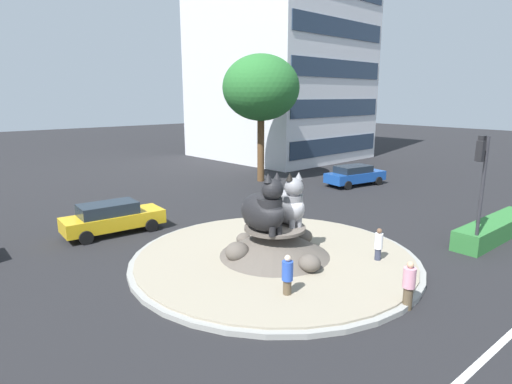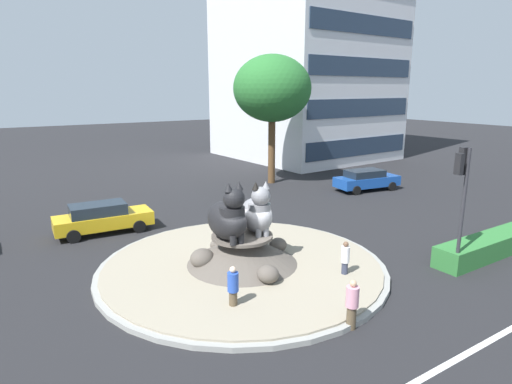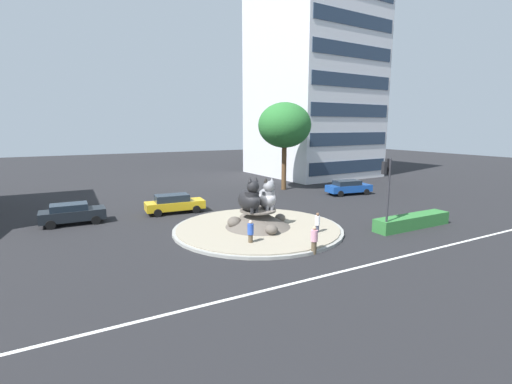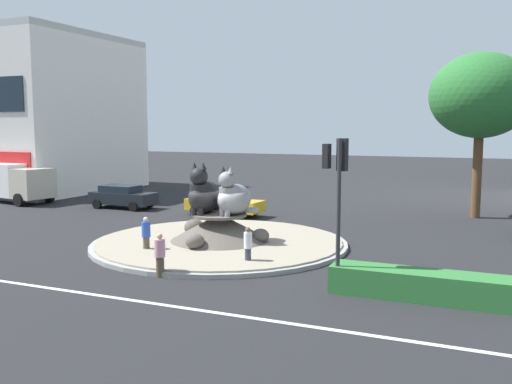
{
  "view_description": "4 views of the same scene",
  "coord_description": "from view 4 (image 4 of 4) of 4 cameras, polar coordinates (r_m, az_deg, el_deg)",
  "views": [
    {
      "loc": [
        -11.11,
        -11.96,
        6.61
      ],
      "look_at": [
        0.7,
        2.01,
        2.44
      ],
      "focal_mm": 29.68,
      "sensor_mm": 36.0,
      "label": 1
    },
    {
      "loc": [
        -8.42,
        -14.09,
        7.19
      ],
      "look_at": [
        1.72,
        1.64,
        2.68
      ],
      "focal_mm": 30.14,
      "sensor_mm": 36.0,
      "label": 2
    },
    {
      "loc": [
        -11.65,
        -21.23,
        7.08
      ],
      "look_at": [
        -0.01,
        0.27,
        2.64
      ],
      "focal_mm": 25.39,
      "sensor_mm": 36.0,
      "label": 3
    },
    {
      "loc": [
        11.51,
        -22.52,
        5.44
      ],
      "look_at": [
        0.82,
        2.3,
        2.25
      ],
      "focal_mm": 39.31,
      "sensor_mm": 36.0,
      "label": 4
    }
  ],
  "objects": [
    {
      "name": "shophouse_block",
      "position": [
        54.32,
        -24.1,
        7.21
      ],
      "size": [
        20.48,
        13.98,
        18.24
      ],
      "rotation": [
        0.0,
        0.0,
        -0.01
      ],
      "color": "silver",
      "rests_on": "ground"
    },
    {
      "name": "clipped_hedge_strip",
      "position": [
        18.6,
        17.66,
        -9.16
      ],
      "size": [
        6.52,
        1.2,
        0.9
      ],
      "primitive_type": "cube",
      "color": "#2D7033",
      "rests_on": "ground"
    },
    {
      "name": "cat_statue_grey",
      "position": [
        25.15,
        -2.35,
        -0.52
      ],
      "size": [
        1.73,
        2.2,
        2.2
      ],
      "rotation": [
        0.0,
        0.0,
        -1.8
      ],
      "color": "gray",
      "rests_on": "roundabout_island"
    },
    {
      "name": "pedestrian_white_shirt",
      "position": [
        21.86,
        -0.82,
        -5.48
      ],
      "size": [
        0.32,
        0.32,
        1.55
      ],
      "rotation": [
        0.0,
        0.0,
        4.99
      ],
      "color": "#33384C",
      "rests_on": "ground"
    },
    {
      "name": "sedan_on_far_lane",
      "position": [
        34.16,
        -3.32,
        -1.07
      ],
      "size": [
        4.86,
        2.16,
        1.56
      ],
      "rotation": [
        0.0,
        0.0,
        -0.06
      ],
      "color": "gold",
      "rests_on": "ground"
    },
    {
      "name": "ground_plane",
      "position": [
        25.87,
        -3.71,
        -5.43
      ],
      "size": [
        160.0,
        160.0,
        0.0
      ],
      "primitive_type": "plane",
      "color": "black"
    },
    {
      "name": "delivery_box_truck",
      "position": [
        43.95,
        -23.6,
        1.09
      ],
      "size": [
        7.18,
        3.62,
        2.79
      ],
      "rotation": [
        0.0,
        0.0,
        -0.18
      ],
      "color": "#B7AD99",
      "rests_on": "ground"
    },
    {
      "name": "traffic_light_mast",
      "position": [
        18.28,
        8.34,
        1.18
      ],
      "size": [
        0.78,
        0.46,
        5.05
      ],
      "rotation": [
        0.0,
        0.0,
        1.4
      ],
      "color": "#2D2D33",
      "rests_on": "ground"
    },
    {
      "name": "pedestrian_pink_shirt",
      "position": [
        20.65,
        -9.75,
        -6.27
      ],
      "size": [
        0.4,
        0.4,
        1.6
      ],
      "rotation": [
        0.0,
        0.0,
        2.32
      ],
      "color": "brown",
      "rests_on": "ground"
    },
    {
      "name": "parked_car_right",
      "position": [
        38.23,
        -13.42,
        -0.41
      ],
      "size": [
        4.42,
        2.04,
        1.53
      ],
      "rotation": [
        0.0,
        0.0,
        -0.01
      ],
      "color": "black",
      "rests_on": "ground"
    },
    {
      "name": "lane_centreline",
      "position": [
        19.02,
        -15.44,
        -10.14
      ],
      "size": [
        112.0,
        0.2,
        0.01
      ],
      "primitive_type": "cube",
      "color": "silver",
      "rests_on": "ground"
    },
    {
      "name": "broadleaf_tree_behind_island",
      "position": [
        35.57,
        21.89,
        9.05
      ],
      "size": [
        5.85,
        5.85,
        9.7
      ],
      "color": "brown",
      "rests_on": "ground"
    },
    {
      "name": "cat_statue_black",
      "position": [
        25.67,
        -5.33,
        -0.25
      ],
      "size": [
        1.49,
        2.38,
        2.38
      ],
      "rotation": [
        0.0,
        0.0,
        -1.55
      ],
      "color": "black",
      "rests_on": "roundabout_island"
    },
    {
      "name": "roundabout_island",
      "position": [
        25.78,
        -3.74,
        -4.44
      ],
      "size": [
        11.66,
        11.66,
        1.47
      ],
      "color": "gray",
      "rests_on": "ground"
    },
    {
      "name": "pedestrian_blue_shirt",
      "position": [
        24.34,
        -11.12,
        -4.3
      ],
      "size": [
        0.37,
        0.37,
        1.61
      ],
      "rotation": [
        0.0,
        0.0,
        3.03
      ],
      "color": "brown",
      "rests_on": "ground"
    }
  ]
}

